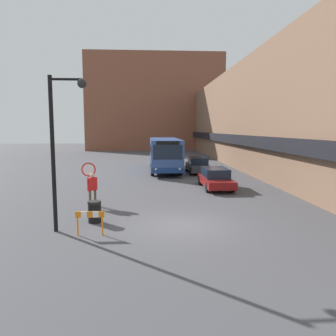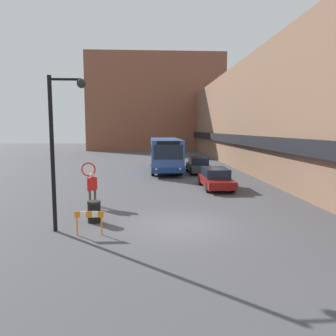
{
  "view_description": "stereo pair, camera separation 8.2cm",
  "coord_description": "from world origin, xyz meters",
  "px_view_note": "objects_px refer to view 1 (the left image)",
  "views": [
    {
      "loc": [
        -1.44,
        -13.44,
        4.06
      ],
      "look_at": [
        -0.24,
        5.9,
        1.75
      ],
      "focal_mm": 35.0,
      "sensor_mm": 36.0,
      "label": 1
    },
    {
      "loc": [
        -1.36,
        -13.44,
        4.06
      ],
      "look_at": [
        -0.24,
        5.9,
        1.75
      ],
      "focal_mm": 35.0,
      "sensor_mm": 36.0,
      "label": 2
    }
  ],
  "objects_px": {
    "city_bus": "(165,153)",
    "parked_car_front": "(215,178)",
    "construction_barricade": "(90,218)",
    "stop_sign": "(89,174)",
    "trash_bin": "(95,212)",
    "pedestrian": "(92,187)",
    "parked_car_middle": "(198,165)",
    "street_lamp": "(60,136)"
  },
  "relations": [
    {
      "from": "parked_car_middle",
      "to": "stop_sign",
      "type": "relative_size",
      "value": 2.07
    },
    {
      "from": "pedestrian",
      "to": "construction_barricade",
      "type": "distance_m",
      "value": 4.75
    },
    {
      "from": "city_bus",
      "to": "trash_bin",
      "type": "relative_size",
      "value": 11.01
    },
    {
      "from": "stop_sign",
      "to": "pedestrian",
      "type": "relative_size",
      "value": 1.27
    },
    {
      "from": "parked_car_front",
      "to": "stop_sign",
      "type": "bearing_deg",
      "value": -151.1
    },
    {
      "from": "parked_car_front",
      "to": "street_lamp",
      "type": "bearing_deg",
      "value": -131.38
    },
    {
      "from": "parked_car_front",
      "to": "parked_car_middle",
      "type": "xyz_separation_m",
      "value": [
        0.0,
        8.01,
        0.02
      ]
    },
    {
      "from": "pedestrian",
      "to": "trash_bin",
      "type": "xyz_separation_m",
      "value": [
        0.57,
        -2.93,
        -0.6
      ]
    },
    {
      "from": "parked_car_front",
      "to": "parked_car_middle",
      "type": "distance_m",
      "value": 8.01
    },
    {
      "from": "construction_barricade",
      "to": "city_bus",
      "type": "bearing_deg",
      "value": 78.63
    },
    {
      "from": "pedestrian",
      "to": "trash_bin",
      "type": "distance_m",
      "value": 3.04
    },
    {
      "from": "parked_car_front",
      "to": "trash_bin",
      "type": "height_order",
      "value": "parked_car_front"
    },
    {
      "from": "pedestrian",
      "to": "construction_barricade",
      "type": "bearing_deg",
      "value": -126.62
    },
    {
      "from": "city_bus",
      "to": "pedestrian",
      "type": "distance_m",
      "value": 15.18
    },
    {
      "from": "parked_car_front",
      "to": "trash_bin",
      "type": "relative_size",
      "value": 4.97
    },
    {
      "from": "trash_bin",
      "to": "construction_barricade",
      "type": "xyz_separation_m",
      "value": [
        0.11,
        -1.76,
        0.19
      ]
    },
    {
      "from": "stop_sign",
      "to": "street_lamp",
      "type": "relative_size",
      "value": 0.37
    },
    {
      "from": "city_bus",
      "to": "trash_bin",
      "type": "distance_m",
      "value": 17.89
    },
    {
      "from": "construction_barricade",
      "to": "stop_sign",
      "type": "bearing_deg",
      "value": 100.18
    },
    {
      "from": "parked_car_front",
      "to": "construction_barricade",
      "type": "height_order",
      "value": "parked_car_front"
    },
    {
      "from": "trash_bin",
      "to": "construction_barricade",
      "type": "relative_size",
      "value": 0.86
    },
    {
      "from": "street_lamp",
      "to": "stop_sign",
      "type": "bearing_deg",
      "value": 87.64
    },
    {
      "from": "stop_sign",
      "to": "street_lamp",
      "type": "xyz_separation_m",
      "value": [
        -0.2,
        -4.79,
        2.15
      ]
    },
    {
      "from": "parked_car_front",
      "to": "stop_sign",
      "type": "height_order",
      "value": "stop_sign"
    },
    {
      "from": "street_lamp",
      "to": "construction_barricade",
      "type": "height_order",
      "value": "street_lamp"
    },
    {
      "from": "street_lamp",
      "to": "construction_barricade",
      "type": "xyz_separation_m",
      "value": [
        1.16,
        -0.59,
        -3.13
      ]
    },
    {
      "from": "parked_car_front",
      "to": "parked_car_middle",
      "type": "height_order",
      "value": "parked_car_middle"
    },
    {
      "from": "trash_bin",
      "to": "stop_sign",
      "type": "bearing_deg",
      "value": 103.34
    },
    {
      "from": "pedestrian",
      "to": "stop_sign",
      "type": "bearing_deg",
      "value": 68.05
    },
    {
      "from": "parked_car_front",
      "to": "construction_barricade",
      "type": "relative_size",
      "value": 4.3
    },
    {
      "from": "city_bus",
      "to": "stop_sign",
      "type": "xyz_separation_m",
      "value": [
        -4.82,
        -13.78,
        -0.07
      ]
    },
    {
      "from": "stop_sign",
      "to": "pedestrian",
      "type": "distance_m",
      "value": 0.94
    },
    {
      "from": "city_bus",
      "to": "parked_car_front",
      "type": "relative_size",
      "value": 2.21
    },
    {
      "from": "construction_barricade",
      "to": "trash_bin",
      "type": "bearing_deg",
      "value": 93.47
    },
    {
      "from": "city_bus",
      "to": "construction_barricade",
      "type": "xyz_separation_m",
      "value": [
        -3.85,
        -19.16,
        -1.05
      ]
    },
    {
      "from": "pedestrian",
      "to": "trash_bin",
      "type": "height_order",
      "value": "pedestrian"
    },
    {
      "from": "parked_car_middle",
      "to": "street_lamp",
      "type": "distance_m",
      "value": 19.17
    },
    {
      "from": "stop_sign",
      "to": "construction_barricade",
      "type": "relative_size",
      "value": 2.06
    },
    {
      "from": "city_bus",
      "to": "street_lamp",
      "type": "xyz_separation_m",
      "value": [
        -5.02,
        -18.57,
        2.08
      ]
    },
    {
      "from": "parked_car_middle",
      "to": "pedestrian",
      "type": "height_order",
      "value": "pedestrian"
    },
    {
      "from": "street_lamp",
      "to": "pedestrian",
      "type": "bearing_deg",
      "value": 83.17
    },
    {
      "from": "street_lamp",
      "to": "trash_bin",
      "type": "height_order",
      "value": "street_lamp"
    }
  ]
}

